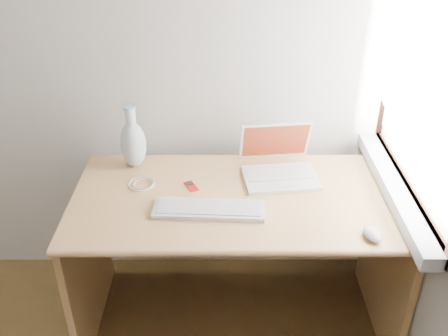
{
  "coord_description": "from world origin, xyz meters",
  "views": [
    {
      "loc": [
        0.97,
        -0.46,
        1.94
      ],
      "look_at": [
        0.97,
        1.35,
        0.86
      ],
      "focal_mm": 40.0,
      "sensor_mm": 36.0,
      "label": 1
    }
  ],
  "objects_px": {
    "laptop": "(280,165)",
    "vase": "(133,143)",
    "external_keyboard": "(209,209)",
    "desk": "(237,224)"
  },
  "relations": [
    {
      "from": "external_keyboard",
      "to": "vase",
      "type": "xyz_separation_m",
      "value": [
        -0.35,
        0.36,
        0.11
      ]
    },
    {
      "from": "laptop",
      "to": "vase",
      "type": "height_order",
      "value": "vase"
    },
    {
      "from": "laptop",
      "to": "external_keyboard",
      "type": "height_order",
      "value": "laptop"
    },
    {
      "from": "external_keyboard",
      "to": "laptop",
      "type": "bearing_deg",
      "value": 45.37
    },
    {
      "from": "laptop",
      "to": "vase",
      "type": "bearing_deg",
      "value": 166.78
    },
    {
      "from": "desk",
      "to": "external_keyboard",
      "type": "distance_m",
      "value": 0.32
    },
    {
      "from": "desk",
      "to": "vase",
      "type": "bearing_deg",
      "value": 160.63
    },
    {
      "from": "external_keyboard",
      "to": "desk",
      "type": "bearing_deg",
      "value": 61.47
    },
    {
      "from": "vase",
      "to": "external_keyboard",
      "type": "bearing_deg",
      "value": -45.84
    },
    {
      "from": "laptop",
      "to": "vase",
      "type": "relative_size",
      "value": 1.16
    }
  ]
}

